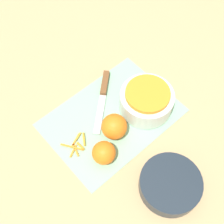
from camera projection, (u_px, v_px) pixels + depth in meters
The scene contains 8 objects.
ground_plane at pixel (112, 118), 1.01m from camera, with size 4.00×4.00×0.00m, color tan.
cutting_board at pixel (112, 117), 1.01m from camera, with size 0.42×0.30×0.01m.
bowl_speckled at pixel (147, 100), 0.99m from camera, with size 0.17×0.17×0.08m.
bowl_dark at pixel (170, 184), 0.87m from camera, with size 0.18×0.18×0.05m.
knife at pixel (104, 90), 1.05m from camera, with size 0.19×0.17×0.02m.
orange_left at pixel (104, 153), 0.90m from camera, with size 0.07×0.07×0.07m.
orange_right at pixel (114, 127), 0.94m from camera, with size 0.08×0.08×0.08m.
peel_pile at pixel (76, 144), 0.95m from camera, with size 0.08×0.07×0.01m.
Camera 1 is at (0.33, 0.37, 0.88)m, focal length 50.00 mm.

